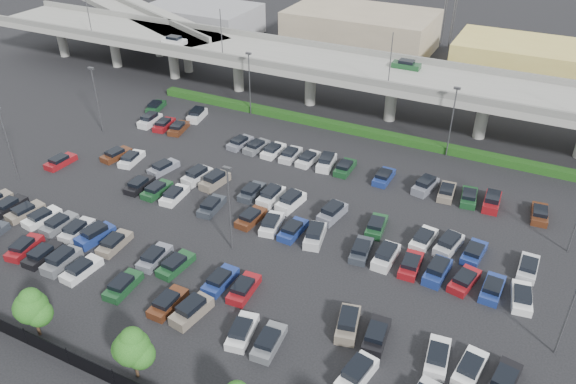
# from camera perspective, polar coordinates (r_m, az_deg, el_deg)

# --- Properties ---
(ground) EXTENTS (280.00, 280.00, 0.00)m
(ground) POSITION_cam_1_polar(r_m,az_deg,el_deg) (67.82, -2.16, -2.04)
(ground) COLOR black
(overpass) EXTENTS (150.00, 13.00, 15.80)m
(overpass) POSITION_cam_1_polar(r_m,az_deg,el_deg) (91.04, 7.47, 11.90)
(overpass) COLOR gray
(overpass) RESTS_ON ground
(on_ramp) EXTENTS (50.93, 30.13, 8.80)m
(on_ramp) POSITION_cam_1_polar(r_m,az_deg,el_deg) (125.54, -14.39, 16.81)
(on_ramp) COLOR gray
(on_ramp) RESTS_ON ground
(hedge) EXTENTS (66.00, 1.60, 1.10)m
(hedge) POSITION_cam_1_polar(r_m,az_deg,el_deg) (87.36, 5.71, 6.54)
(hedge) COLOR #143A10
(hedge) RESTS_ON ground
(fence) EXTENTS (70.00, 0.10, 2.00)m
(fence) POSITION_cam_1_polar(r_m,az_deg,el_deg) (50.76, -18.20, -17.15)
(fence) COLOR black
(fence) RESTS_ON ground
(tree_row) EXTENTS (65.07, 3.66, 5.94)m
(tree_row) POSITION_cam_1_polar(r_m,az_deg,el_deg) (49.11, -16.88, -14.42)
(tree_row) COLOR #332316
(tree_row) RESTS_ON ground
(parked_cars) EXTENTS (63.15, 41.69, 1.67)m
(parked_cars) POSITION_cam_1_polar(r_m,az_deg,el_deg) (65.14, -3.55, -3.05)
(parked_cars) COLOR silver
(parked_cars) RESTS_ON ground
(light_poles) EXTENTS (66.90, 48.38, 10.30)m
(light_poles) POSITION_cam_1_polar(r_m,az_deg,el_deg) (67.87, -4.53, 4.06)
(light_poles) COLOR #48484D
(light_poles) RESTS_ON ground
(distant_buildings) EXTENTS (138.00, 24.00, 9.00)m
(distant_buildings) POSITION_cam_1_polar(r_m,az_deg,el_deg) (116.95, 18.56, 13.47)
(distant_buildings) COLOR gray
(distant_buildings) RESTS_ON ground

